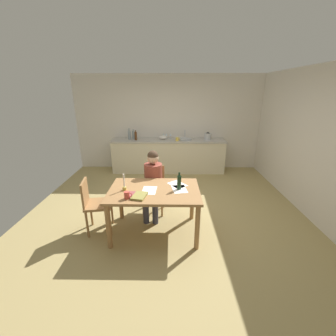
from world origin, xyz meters
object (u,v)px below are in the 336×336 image
at_px(book_cookery, 132,195).
at_px(stovetop_kettle, 208,136).
at_px(teacup_on_counter, 177,139).
at_px(candlestick, 124,186).
at_px(chair_at_table, 154,187).
at_px(coffee_mug, 127,195).
at_px(mixing_bowl, 163,137).
at_px(bottle_wine_red, 136,136).
at_px(chair_side_empty, 94,203).
at_px(wine_glass_by_kettle, 166,135).
at_px(wine_glass_back_left, 164,135).
at_px(wine_glass_near_sink, 171,135).
at_px(wine_bottle_on_table, 179,182).
at_px(bottle_oil, 129,135).
at_px(book_magazine, 139,196).
at_px(person_seated, 153,180).
at_px(sink_unit, 185,139).
at_px(bottle_vinegar, 133,135).
at_px(dining_table, 154,196).

height_order(book_cookery, stovetop_kettle, stovetop_kettle).
bearing_deg(teacup_on_counter, candlestick, -107.35).
bearing_deg(chair_at_table, coffee_mug, -106.51).
distance_m(mixing_bowl, stovetop_kettle, 1.23).
distance_m(coffee_mug, bottle_wine_red, 3.15).
bearing_deg(candlestick, chair_side_empty, 175.50).
bearing_deg(chair_side_empty, wine_glass_by_kettle, 70.54).
bearing_deg(wine_glass_back_left, stovetop_kettle, -7.09).
height_order(candlestick, wine_glass_near_sink, wine_glass_near_sink).
xyz_separation_m(wine_bottle_on_table, bottle_oil, (-1.27, 2.89, 0.16)).
xyz_separation_m(book_magazine, mixing_bowl, (0.22, 3.21, 0.19)).
height_order(wine_glass_near_sink, teacup_on_counter, wine_glass_near_sink).
height_order(chair_side_empty, candlestick, candlestick).
height_order(chair_side_empty, bottle_wine_red, bottle_wine_red).
bearing_deg(teacup_on_counter, person_seated, -102.46).
bearing_deg(candlestick, sink_unit, 69.61).
height_order(book_cookery, wine_glass_by_kettle, wine_glass_by_kettle).
bearing_deg(wine_glass_near_sink, stovetop_kettle, -8.46).
bearing_deg(sink_unit, book_magazine, -104.80).
xyz_separation_m(book_magazine, book_cookery, (-0.11, 0.04, -0.01)).
distance_m(wine_glass_back_left, teacup_on_counter, 0.48).
bearing_deg(wine_bottle_on_table, chair_side_empty, -179.69).
bearing_deg(chair_side_empty, mixing_bowl, 71.72).
distance_m(bottle_wine_red, wine_glass_by_kettle, 0.85).
bearing_deg(book_cookery, stovetop_kettle, 68.14).
bearing_deg(sink_unit, teacup_on_counter, -145.13).
bearing_deg(book_cookery, person_seated, 77.61).
distance_m(bottle_vinegar, mixing_bowl, 0.81).
bearing_deg(chair_at_table, person_seated, -93.61).
relative_size(bottle_oil, wine_glass_by_kettle, 1.94).
distance_m(candlestick, sink_unit, 3.11).
bearing_deg(chair_side_empty, sink_unit, 61.15).
bearing_deg(chair_side_empty, bottle_wine_red, 84.99).
bearing_deg(mixing_bowl, dining_table, -90.51).
bearing_deg(chair_side_empty, dining_table, -0.99).
relative_size(mixing_bowl, wine_glass_near_sink, 1.42).
bearing_deg(bottle_oil, wine_glass_by_kettle, 7.06).
height_order(wine_glass_near_sink, wine_glass_back_left, same).
bearing_deg(book_cookery, wine_glass_back_left, 88.68).
relative_size(book_cookery, wine_glass_near_sink, 1.40).
bearing_deg(wine_glass_by_kettle, book_magazine, -95.43).
distance_m(chair_at_table, person_seated, 0.25).
bearing_deg(mixing_bowl, chair_at_table, -92.13).
height_order(sink_unit, bottle_wine_red, bottle_wine_red).
distance_m(sink_unit, teacup_on_counter, 0.27).
relative_size(bottle_oil, bottle_wine_red, 1.14).
relative_size(sink_unit, wine_glass_back_left, 2.34).
bearing_deg(book_magazine, person_seated, 93.51).
relative_size(dining_table, candlestick, 5.26).
bearing_deg(chair_at_table, wine_bottle_on_table, -57.22).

